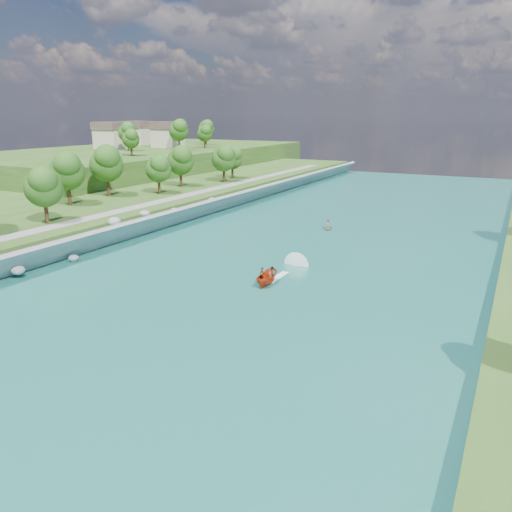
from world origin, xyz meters
The scene contains 10 objects.
ground centered at (0.00, 0.00, 0.00)m, with size 260.00×260.00×0.00m, color #2D5119.
river_water centered at (0.00, 20.00, 0.05)m, with size 55.00×240.00×0.10m, color #19625B.
berm_west centered at (-50.00, 20.00, 1.75)m, with size 45.00×240.00×3.50m, color #2D5119.
ridge_west centered at (-82.50, 95.00, 4.50)m, with size 60.00×120.00×9.00m, color #2D5119.
riprap_bank centered at (-25.87, 19.02, 1.82)m, with size 4.96×236.00×4.53m.
riverside_path centered at (-32.50, 20.00, 3.55)m, with size 3.00×200.00×0.10m, color gray.
ridge_houses centered at (-88.67, 100.00, 13.31)m, with size 29.50×29.50×8.40m.
trees_ridge centered at (-70.97, 96.44, 13.98)m, with size 19.60×56.21×10.90m.
motorboat centered at (3.04, 16.28, 0.87)m, with size 3.60×19.07×2.16m.
raft centered at (-0.87, 46.85, 0.47)m, with size 2.86×3.46×1.64m.
Camera 1 is at (28.36, -35.47, 19.72)m, focal length 35.00 mm.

